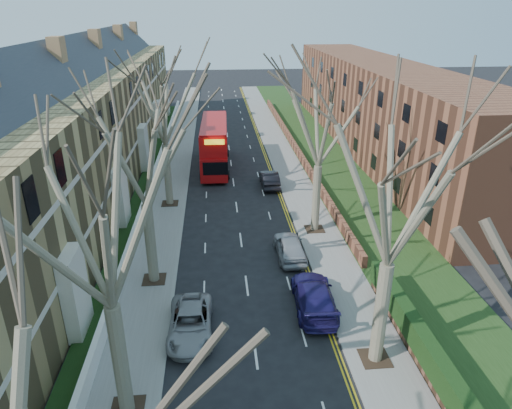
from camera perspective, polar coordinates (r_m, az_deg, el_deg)
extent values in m
cube|color=slate|center=(50.33, -10.02, 5.00)|extent=(3.00, 102.00, 0.12)
cube|color=slate|center=(50.71, 3.66, 5.46)|extent=(3.00, 102.00, 0.12)
cube|color=olive|center=(42.83, -21.78, 7.32)|extent=(9.00, 78.00, 10.00)
cube|color=#2C2F36|center=(41.74, -23.05, 15.23)|extent=(4.67, 78.00, 4.67)
cube|color=beige|center=(42.19, -15.66, 5.77)|extent=(0.12, 78.00, 0.35)
cube|color=beige|center=(41.31, -16.20, 10.40)|extent=(0.12, 78.00, 0.35)
cube|color=brown|center=(56.08, 15.11, 11.68)|extent=(8.00, 54.00, 10.00)
cube|color=brown|center=(54.60, 4.83, 7.30)|extent=(0.35, 54.00, 0.90)
cube|color=white|center=(42.84, -13.02, 2.23)|extent=(0.30, 78.00, 1.00)
cube|color=#1D3814|center=(51.55, 8.64, 5.64)|extent=(6.00, 102.00, 0.06)
cylinder|color=#6E654E|center=(19.98, -16.61, -18.20)|extent=(0.64, 0.64, 5.25)
cube|color=#2D2116|center=(21.77, -15.76, -23.37)|extent=(1.40, 1.40, 0.05)
cylinder|color=#6E654E|center=(28.18, -13.04, -4.79)|extent=(0.64, 0.64, 5.07)
cube|color=#2D2116|center=(29.43, -12.59, -9.12)|extent=(1.40, 1.40, 0.05)
cylinder|color=#6E654E|center=(39.08, -10.98, 3.66)|extent=(0.60, 0.60, 5.25)
cube|color=#2D2116|center=(40.02, -10.69, 0.14)|extent=(1.40, 1.40, 0.05)
cylinder|color=#6E654E|center=(22.31, 15.32, -13.04)|extent=(0.64, 0.64, 5.25)
cube|color=#2D2116|center=(23.93, 14.63, -18.09)|extent=(1.40, 1.40, 0.05)
cylinder|color=#6E654E|center=(34.08, 7.54, 0.75)|extent=(0.60, 0.60, 5.07)
cube|color=#2D2116|center=(35.13, 7.32, -3.05)|extent=(1.40, 1.40, 0.05)
cube|color=#A60B0D|center=(48.45, -5.15, 6.33)|extent=(2.91, 11.56, 2.30)
cube|color=#A60B0D|center=(47.85, -5.24, 8.84)|extent=(2.89, 10.99, 2.09)
cube|color=black|center=(48.31, -5.17, 6.86)|extent=(2.91, 10.65, 0.94)
cube|color=black|center=(47.82, -5.25, 8.96)|extent=(2.90, 10.42, 0.94)
imported|color=gray|center=(24.62, -8.18, -14.45)|extent=(2.27, 4.89, 1.36)
imported|color=navy|center=(26.33, 7.27, -11.27)|extent=(2.49, 5.53, 1.57)
imported|color=#97989F|center=(31.11, 4.25, -5.29)|extent=(1.89, 4.57, 1.55)
imported|color=black|center=(43.26, 1.69, 3.22)|extent=(1.61, 4.49, 1.47)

